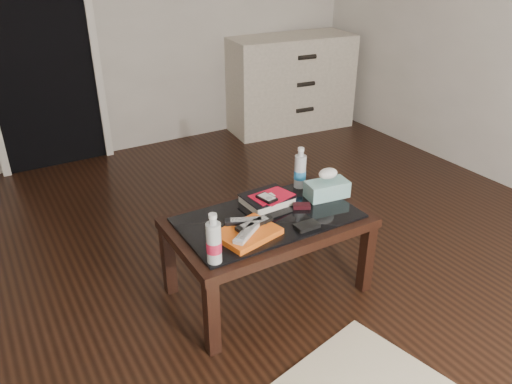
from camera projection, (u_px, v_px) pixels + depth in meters
ground at (241, 314)px, 2.57m from camera, size 5.00×5.00×0.00m
doorway at (36, 41)px, 3.80m from camera, size 0.90×0.08×2.07m
coffee_table at (268, 227)px, 2.57m from camera, size 1.00×0.60×0.46m
dresser at (290, 83)px, 4.88m from camera, size 1.25×0.63×0.90m
magazines at (248, 233)px, 2.37m from camera, size 0.32×0.27×0.03m
remote_silver at (247, 232)px, 2.33m from camera, size 0.19×0.15×0.02m
remote_black_front at (254, 223)px, 2.40m from camera, size 0.21×0.08×0.02m
remote_black_back at (246, 221)px, 2.42m from camera, size 0.20×0.13×0.02m
textbook at (267, 199)px, 2.66m from camera, size 0.26×0.21×0.05m
dvd_mailers at (270, 196)px, 2.64m from camera, size 0.20×0.15×0.01m
ipod at (267, 198)px, 2.59m from camera, size 0.08×0.11×0.02m
flip_phone at (302, 206)px, 2.62m from camera, size 0.10×0.09×0.02m
wallet at (307, 226)px, 2.44m from camera, size 0.12×0.07×0.02m
water_bottle_left at (214, 238)px, 2.14m from camera, size 0.08×0.08×0.24m
water_bottle_right at (300, 168)px, 2.79m from camera, size 0.08×0.08×0.24m
tissue_box at (327, 189)px, 2.71m from camera, size 0.24×0.15×0.09m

